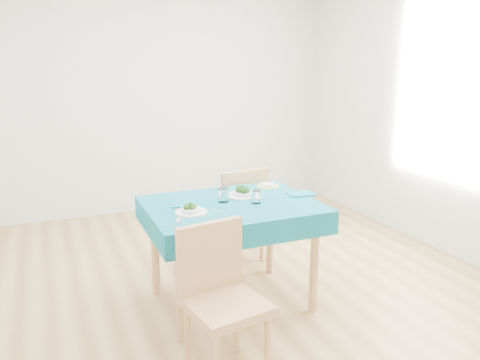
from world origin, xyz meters
name	(u,v)px	position (x,y,z in m)	size (l,w,h in m)	color
room_shell	(240,114)	(0.00, 0.00, 1.35)	(4.02, 4.52, 2.73)	olive
table	(232,254)	(-0.17, -0.26, 0.38)	(1.17, 0.89, 0.76)	#095569
chair_near	(227,293)	(-0.51, -1.01, 0.50)	(0.40, 0.44, 1.00)	tan
chair_far	(233,198)	(0.14, 0.49, 0.56)	(0.45, 0.49, 1.12)	tan
bowl_near	(191,209)	(-0.50, -0.37, 0.79)	(0.21, 0.21, 0.06)	white
bowl_far	(243,192)	(-0.03, -0.13, 0.79)	(0.24, 0.24, 0.07)	white
fork_near	(179,218)	(-0.60, -0.43, 0.76)	(0.02, 0.18, 0.00)	silver
knife_near	(219,213)	(-0.33, -0.43, 0.76)	(0.01, 0.19, 0.00)	silver
fork_far	(232,197)	(-0.11, -0.12, 0.76)	(0.03, 0.19, 0.00)	silver
knife_far	(292,195)	(0.32, -0.23, 0.76)	(0.02, 0.22, 0.00)	silver
napkin_near	(185,204)	(-0.49, -0.17, 0.76)	(0.19, 0.13, 0.01)	#0D6074
napkin_far	(301,194)	(0.39, -0.25, 0.76)	(0.20, 0.14, 0.01)	#0D6074
tumbler_center	(223,195)	(-0.21, -0.20, 0.81)	(0.07, 0.07, 0.10)	white
tumbler_side	(256,197)	(-0.01, -0.32, 0.80)	(0.07, 0.07, 0.09)	white
side_plate	(268,186)	(0.26, 0.05, 0.76)	(0.18, 0.18, 0.01)	#C0D96A
bread_slice	(268,185)	(0.26, 0.05, 0.77)	(0.10, 0.10, 0.02)	beige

